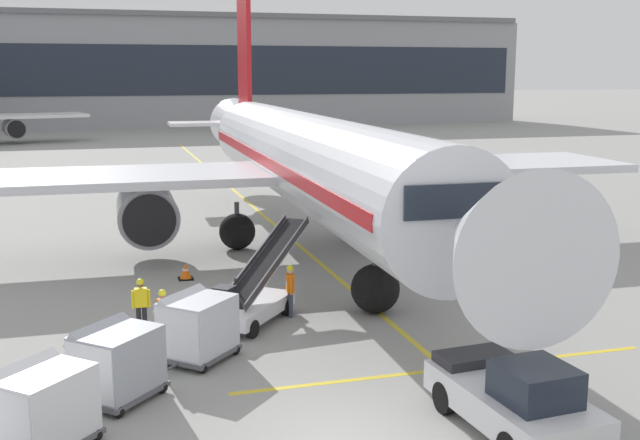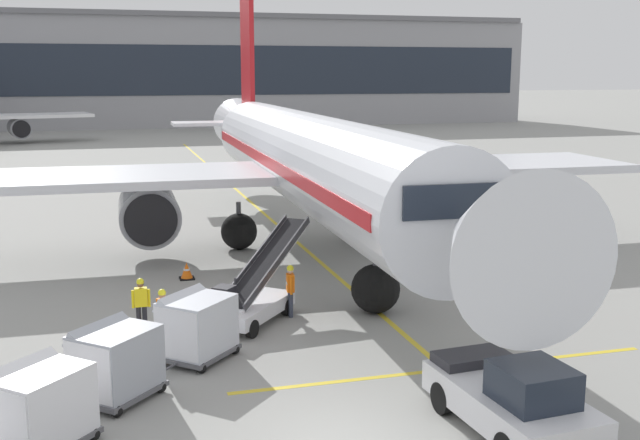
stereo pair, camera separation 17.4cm
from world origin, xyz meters
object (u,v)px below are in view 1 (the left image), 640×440
Objects in this scene: baggage_cart_second at (116,361)px; ground_crew_by_carts at (163,314)px; ground_crew_marshaller at (290,287)px; safety_cone_engine_keepout at (186,271)px; parked_airplane at (305,161)px; pushback_tug at (515,398)px; baggage_cart_lead at (197,325)px; baggage_cart_third at (40,406)px; ground_crew_by_loader at (141,302)px; belt_loader at (253,295)px.

ground_crew_by_carts is at bearing 67.58° from baggage_cart_second.
ground_crew_marshaller reaches higher than safety_cone_engine_keepout.
pushback_tug is (-0.23, -18.82, -3.21)m from parked_airplane.
baggage_cart_lead is 3.11m from baggage_cart_second.
parked_airplane is 19.90m from baggage_cart_third.
safety_cone_engine_keepout is (4.47, 13.07, -0.68)m from baggage_cart_third.
safety_cone_engine_keepout is at bearing 71.62° from ground_crew_by_loader.
belt_loader is 10.22m from pushback_tug.
ground_crew_by_carts is (0.55, -1.39, 0.00)m from ground_crew_by_loader.
baggage_cart_lead is at bearing -126.46° from belt_loader.
ground_crew_marshaller is (3.43, 3.03, -0.00)m from baggage_cart_lead.
pushback_tug is (10.06, -2.06, -0.17)m from baggage_cart_third.
baggage_cart_third is at bearing -129.37° from belt_loader.
baggage_cart_third is 1.46× the size of ground_crew_marshaller.
baggage_cart_lead is 8.96m from pushback_tug.
ground_crew_by_loader is (2.47, 7.06, -0.00)m from baggage_cart_third.
belt_loader is (-4.29, -9.44, -3.19)m from parked_airplane.
pushback_tug is 11.86m from ground_crew_by_loader.
ground_crew_by_loader is at bearing -128.89° from parked_airplane.
baggage_cart_second is 7.68m from ground_crew_marshaller.
ground_crew_by_loader is at bearing 111.56° from ground_crew_by_carts.
belt_loader is 2.82× the size of ground_crew_marshaller.
belt_loader reaches higher than baggage_cart_second.
baggage_cart_lead reaches higher than pushback_tug.
ground_crew_by_carts is (3.02, 5.67, -0.00)m from baggage_cart_third.
baggage_cart_lead is at bearing -63.00° from ground_crew_by_loader.
ground_crew_marshaller is at bearing -63.66° from safety_cone_engine_keepout.
ground_crew_by_carts is at bearing 122.36° from baggage_cart_lead.
baggage_cart_second is 0.56× the size of pushback_tug.
ground_crew_by_loader is 1.00× the size of ground_crew_marshaller.
baggage_cart_third reaches higher than pushback_tug.
safety_cone_engine_keepout is (1.45, 7.40, -0.68)m from ground_crew_by_carts.
baggage_cart_lead is (-2.17, -2.94, 0.15)m from belt_loader.
ground_crew_marshaller is (4.25, 1.75, 0.00)m from ground_crew_by_carts.
safety_cone_engine_keepout is at bearing 85.82° from baggage_cart_lead.
pushback_tug is at bearing -50.22° from ground_crew_by_loader.
belt_loader reaches higher than baggage_cart_lead.
ground_crew_by_loader is (-7.59, 9.12, 0.17)m from pushback_tug.
belt_loader is at bearing -175.81° from ground_crew_marshaller.
ground_crew_by_loader is at bearing 129.78° from pushback_tug.
ground_crew_by_loader is at bearing -108.38° from safety_cone_engine_keepout.
ground_crew_by_carts is 7.57m from safety_cone_engine_keepout.
ground_crew_by_loader is at bearing -175.78° from ground_crew_marshaller.
ground_crew_by_carts is at bearing -101.06° from safety_cone_engine_keepout.
parked_airplane is 23.22× the size of ground_crew_by_loader.
baggage_cart_lead reaches higher than safety_cone_engine_keepout.
ground_crew_by_loader is 1.50m from ground_crew_by_carts.
parked_airplane is 7.84m from safety_cone_engine_keepout.
ground_crew_by_carts is at bearing -68.44° from ground_crew_by_loader.
ground_crew_by_loader and ground_crew_marshaller have the same top height.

